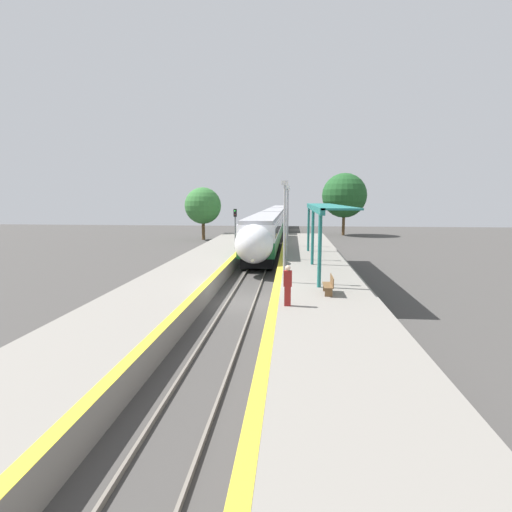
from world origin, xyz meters
name	(u,v)px	position (x,y,z in m)	size (l,w,h in m)	color
ground_plane	(241,302)	(0.00, 0.00, 0.00)	(120.00, 120.00, 0.00)	#423F3D
rail_left	(228,301)	(-0.72, 0.00, 0.07)	(0.08, 90.00, 0.15)	slate
rail_right	(254,301)	(0.72, 0.00, 0.07)	(0.08, 90.00, 0.15)	slate
train	(274,221)	(0.00, 38.61, 2.26)	(2.91, 65.72, 3.94)	black
platform_right	(321,295)	(4.25, 0.00, 0.50)	(5.04, 64.00, 1.00)	gray
platform_left	(169,292)	(-4.02, 0.00, 0.50)	(4.57, 64.00, 1.00)	gray
platform_bench	(329,285)	(4.54, -1.74, 1.46)	(0.44, 1.46, 0.89)	brown
person_waiting	(288,285)	(2.54, -4.07, 1.92)	(0.36, 0.23, 1.77)	maroon
railway_signal	(235,229)	(-2.43, 14.88, 2.82)	(0.28, 0.28, 4.65)	#59595E
lamppost_near	(284,225)	(2.28, 0.77, 4.16)	(0.36, 0.20, 5.54)	#9E9EA3
lamppost_mid	(287,217)	(2.28, 9.36, 4.16)	(0.36, 0.20, 5.54)	#9E9EA3
lamppost_far	(288,213)	(2.28, 17.95, 4.16)	(0.36, 0.20, 5.54)	#9E9EA3
station_canopy	(322,209)	(4.71, 6.97, 4.87)	(2.02, 17.52, 4.15)	#1E6B66
background_tree_left	(203,206)	(-9.29, 32.27, 4.59)	(4.89, 4.89, 7.04)	brown
background_tree_right	(344,196)	(10.46, 40.63, 5.99)	(6.67, 6.67, 9.33)	brown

